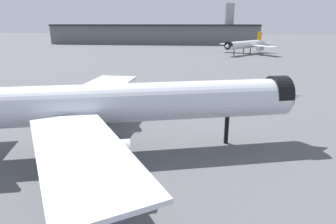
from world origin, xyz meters
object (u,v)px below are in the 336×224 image
object	(u,v)px
airliner_near_gate	(119,104)
traffic_cone_wingtip	(156,94)
service_truck_front	(173,90)
baggage_tug_wing	(126,92)
airliner_far_taxiway	(246,45)

from	to	relation	value
airliner_near_gate	traffic_cone_wingtip	xyz separation A→B (m)	(-0.92, 34.52, -6.89)
service_truck_front	baggage_tug_wing	distance (m)	12.57
airliner_near_gate	airliner_far_taxiway	size ratio (longest dim) A/B	1.55
airliner_near_gate	baggage_tug_wing	xyz separation A→B (m)	(-8.76, 33.19, -6.31)
baggage_tug_wing	traffic_cone_wingtip	world-z (taller)	baggage_tug_wing
service_truck_front	baggage_tug_wing	size ratio (longest dim) A/B	1.73
airliner_far_taxiway	traffic_cone_wingtip	world-z (taller)	airliner_far_taxiway
service_truck_front	airliner_far_taxiway	bearing A→B (deg)	90.44
airliner_far_taxiway	service_truck_front	bearing A→B (deg)	22.52
airliner_near_gate	service_truck_front	size ratio (longest dim) A/B	9.62
baggage_tug_wing	traffic_cone_wingtip	xyz separation A→B (m)	(7.83, 1.33, -0.59)
baggage_tug_wing	service_truck_front	bearing A→B (deg)	15.96
airliner_near_gate	airliner_far_taxiway	distance (m)	147.07
airliner_far_taxiway	baggage_tug_wing	world-z (taller)	airliner_far_taxiway
traffic_cone_wingtip	baggage_tug_wing	bearing A→B (deg)	-170.34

